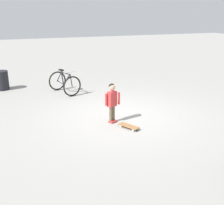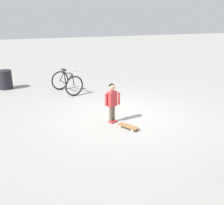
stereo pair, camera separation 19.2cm
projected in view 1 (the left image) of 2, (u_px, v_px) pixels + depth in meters
The scene contains 5 objects.
ground_plane at pixel (121, 115), 7.75m from camera, with size 50.00×50.00×0.00m, color gray.
child_person at pixel (112, 99), 7.07m from camera, with size 0.41×0.25×1.06m.
skateboard at pixel (129, 126), 6.86m from camera, with size 0.43×0.58×0.07m.
bicycle_far at pixel (64, 83), 9.77m from camera, with size 1.02×1.24×0.85m.
trash_bin at pixel (2, 80), 10.21m from camera, with size 0.50×0.50×0.72m, color black.
Camera 1 is at (-2.84, -6.66, 2.80)m, focal length 43.56 mm.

